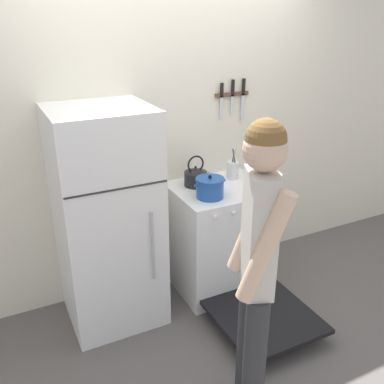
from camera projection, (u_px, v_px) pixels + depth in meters
ground_plane at (172, 272)px, 3.88m from camera, size 14.00×14.00×0.00m
wall_back at (167, 134)px, 3.41m from camera, size 10.00×0.06×2.55m
refrigerator at (108, 220)px, 3.05m from camera, size 0.68×0.66×1.62m
stove_range at (222, 239)px, 3.54m from camera, size 0.76×1.36×0.89m
dutch_oven_pot at (210, 188)px, 3.19m from camera, size 0.26×0.22×0.18m
tea_kettle at (196, 176)px, 3.40m from camera, size 0.23×0.18×0.25m
utensil_jar at (233, 169)px, 3.55m from camera, size 0.10×0.10×0.26m
person at (257, 266)px, 2.15m from camera, size 0.37×0.42×1.76m
wall_knife_strip at (233, 94)px, 3.49m from camera, size 0.31×0.03×0.35m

